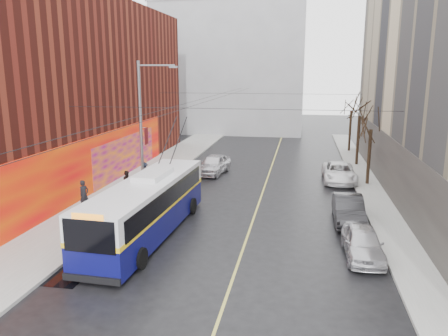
% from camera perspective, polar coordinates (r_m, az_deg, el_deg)
% --- Properties ---
extents(ground, '(140.00, 140.00, 0.00)m').
position_cam_1_polar(ground, '(19.31, -3.07, -13.11)').
color(ground, black).
rests_on(ground, ground).
extents(sidewalk_left, '(4.00, 60.00, 0.15)m').
position_cam_1_polar(sidewalk_left, '(32.42, -12.03, -2.52)').
color(sidewalk_left, gray).
rests_on(sidewalk_left, ground).
extents(sidewalk_right, '(2.00, 60.00, 0.15)m').
position_cam_1_polar(sidewalk_right, '(30.49, 19.15, -3.92)').
color(sidewalk_right, gray).
rests_on(sidewalk_right, ground).
extents(lane_line, '(0.12, 50.00, 0.01)m').
position_cam_1_polar(lane_line, '(32.14, 5.28, -2.56)').
color(lane_line, '#BFB74C').
rests_on(lane_line, ground).
extents(building_left, '(12.11, 36.00, 14.00)m').
position_cam_1_polar(building_left, '(36.88, -23.07, 9.46)').
color(building_left, '#501610').
rests_on(building_left, ground).
extents(building_far, '(20.50, 12.10, 18.00)m').
position_cam_1_polar(building_far, '(62.73, 1.01, 13.17)').
color(building_far, gray).
rests_on(building_far, ground).
extents(streetlight_pole, '(2.65, 0.60, 9.00)m').
position_cam_1_polar(streetlight_pole, '(29.01, -10.52, 5.40)').
color(streetlight_pole, slate).
rests_on(streetlight_pole, ground).
extents(catenary_wires, '(18.00, 60.00, 0.22)m').
position_cam_1_polar(catenary_wires, '(32.44, -1.58, 8.83)').
color(catenary_wires, black).
extents(tree_near, '(3.20, 3.20, 6.40)m').
position_cam_1_polar(tree_near, '(33.46, 18.74, 6.10)').
color(tree_near, black).
rests_on(tree_near, ground).
extents(tree_mid, '(3.20, 3.20, 6.68)m').
position_cam_1_polar(tree_mid, '(40.34, 17.36, 7.59)').
color(tree_mid, black).
rests_on(tree_mid, ground).
extents(tree_far, '(3.20, 3.20, 6.57)m').
position_cam_1_polar(tree_far, '(47.29, 16.35, 8.17)').
color(tree_far, black).
rests_on(tree_far, ground).
extents(puddle, '(2.08, 2.66, 0.01)m').
position_cam_1_polar(puddle, '(20.21, -19.93, -12.67)').
color(puddle, black).
rests_on(puddle, ground).
extents(pigeons_flying, '(1.00, 1.35, 2.42)m').
position_cam_1_polar(pigeons_flying, '(28.19, -3.28, 9.78)').
color(pigeons_flying, slate).
extents(trolleybus, '(3.15, 11.88, 5.58)m').
position_cam_1_polar(trolleybus, '(22.87, -9.99, -4.95)').
color(trolleybus, '#0A0A4B').
rests_on(trolleybus, ground).
extents(parked_car_a, '(1.77, 4.16, 1.40)m').
position_cam_1_polar(parked_car_a, '(21.16, 17.67, -9.28)').
color(parked_car_a, silver).
rests_on(parked_car_a, ground).
extents(parked_car_b, '(1.59, 4.52, 1.49)m').
position_cam_1_polar(parked_car_b, '(25.63, 15.93, -5.22)').
color(parked_car_b, '#252528').
rests_on(parked_car_b, ground).
extents(parked_car_c, '(2.46, 5.23, 1.45)m').
position_cam_1_polar(parked_car_c, '(34.69, 14.80, -0.57)').
color(parked_car_c, white).
rests_on(parked_car_c, ground).
extents(following_car, '(2.51, 4.88, 1.59)m').
position_cam_1_polar(following_car, '(36.17, -1.35, 0.50)').
color(following_car, silver).
rests_on(following_car, ground).
extents(pedestrian_a, '(0.63, 0.76, 1.80)m').
position_cam_1_polar(pedestrian_a, '(27.67, -17.81, -3.37)').
color(pedestrian_a, black).
rests_on(pedestrian_a, sidewalk_left).
extents(pedestrian_b, '(0.82, 0.93, 1.62)m').
position_cam_1_polar(pedestrian_b, '(30.36, -12.49, -1.84)').
color(pedestrian_b, black).
rests_on(pedestrian_b, sidewalk_left).
extents(pedestrian_c, '(1.00, 1.15, 1.55)m').
position_cam_1_polar(pedestrian_c, '(33.21, -10.33, -0.58)').
color(pedestrian_c, black).
rests_on(pedestrian_c, sidewalk_left).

